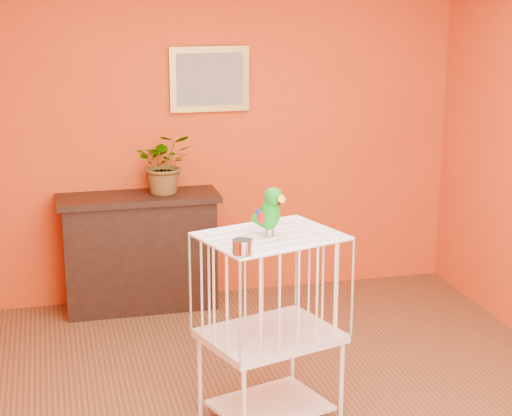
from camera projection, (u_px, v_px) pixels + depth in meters
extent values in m
plane|color=#D44814|center=(210.00, 136.00, 6.72)|extent=(4.00, 0.00, 4.00)
plane|color=#D44814|center=(501.00, 391.00, 2.49)|extent=(4.00, 0.00, 4.00)
cube|color=black|center=(140.00, 255.00, 6.60)|extent=(1.15, 0.38, 0.86)
cube|color=black|center=(138.00, 198.00, 6.49)|extent=(1.22, 0.44, 0.05)
cube|color=black|center=(143.00, 262.00, 6.44)|extent=(0.80, 0.02, 0.43)
cube|color=#532C17|center=(110.00, 271.00, 6.52)|extent=(0.05, 0.17, 0.27)
cube|color=#3D5329|center=(120.00, 270.00, 6.54)|extent=(0.05, 0.17, 0.27)
cube|color=#532C17|center=(131.00, 270.00, 6.56)|extent=(0.05, 0.17, 0.27)
cube|color=#3D5329|center=(144.00, 269.00, 6.59)|extent=(0.05, 0.17, 0.27)
cube|color=#532C17|center=(156.00, 268.00, 6.61)|extent=(0.05, 0.17, 0.27)
imported|color=#26722D|center=(166.00, 172.00, 6.43)|extent=(0.46, 0.50, 0.37)
cube|color=gold|center=(210.00, 79.00, 6.58)|extent=(0.62, 0.03, 0.50)
cube|color=gray|center=(210.00, 79.00, 6.56)|extent=(0.52, 0.01, 0.40)
cube|color=white|center=(270.00, 405.00, 4.96)|extent=(0.73, 0.64, 0.02)
cube|color=white|center=(270.00, 336.00, 4.85)|extent=(0.86, 0.75, 0.04)
cube|color=white|center=(271.00, 236.00, 4.70)|extent=(0.86, 0.75, 0.01)
cylinder|color=white|center=(244.00, 412.00, 4.55)|extent=(0.03, 0.03, 0.50)
cylinder|color=white|center=(342.00, 383.00, 4.88)|extent=(0.03, 0.03, 0.50)
cylinder|color=white|center=(200.00, 376.00, 4.96)|extent=(0.03, 0.03, 0.50)
cylinder|color=white|center=(293.00, 352.00, 5.29)|extent=(0.03, 0.03, 0.50)
cylinder|color=silver|center=(243.00, 247.00, 4.35)|extent=(0.11, 0.11, 0.07)
cylinder|color=#59544C|center=(266.00, 234.00, 4.67)|extent=(0.01, 0.01, 0.04)
cylinder|color=#59544C|center=(273.00, 232.00, 4.69)|extent=(0.01, 0.01, 0.04)
ellipsoid|color=#058F13|center=(270.00, 215.00, 4.65)|extent=(0.16, 0.19, 0.20)
ellipsoid|color=#058F13|center=(273.00, 196.00, 4.60)|extent=(0.13, 0.14, 0.10)
cone|color=orange|center=(279.00, 200.00, 4.57)|extent=(0.07, 0.08, 0.06)
cone|color=black|center=(278.00, 203.00, 4.58)|extent=(0.03, 0.03, 0.03)
sphere|color=black|center=(271.00, 196.00, 4.56)|extent=(0.01, 0.01, 0.01)
sphere|color=black|center=(280.00, 194.00, 4.61)|extent=(0.01, 0.01, 0.01)
ellipsoid|color=#A50C0C|center=(261.00, 217.00, 4.63)|extent=(0.05, 0.06, 0.07)
ellipsoid|color=navy|center=(277.00, 214.00, 4.70)|extent=(0.05, 0.06, 0.07)
cone|color=#058F13|center=(262.00, 224.00, 4.72)|extent=(0.11, 0.15, 0.11)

